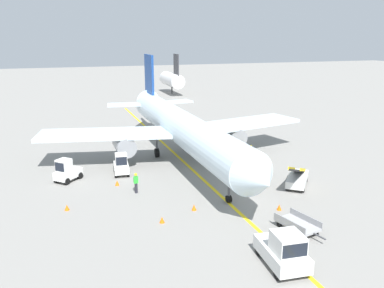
% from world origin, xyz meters
% --- Properties ---
extents(ground_plane, '(300.00, 300.00, 0.00)m').
position_xyz_m(ground_plane, '(0.00, 0.00, 0.00)').
color(ground_plane, gray).
extents(taxi_line_yellow, '(0.92, 80.00, 0.01)m').
position_xyz_m(taxi_line_yellow, '(-0.93, 5.00, 0.00)').
color(taxi_line_yellow, yellow).
rests_on(taxi_line_yellow, ground).
extents(airliner, '(28.61, 35.22, 10.10)m').
position_xyz_m(airliner, '(-0.94, 12.45, 3.42)').
color(airliner, silver).
rests_on(airliner, ground).
extents(pushback_tug, '(2.19, 3.74, 2.20)m').
position_xyz_m(pushback_tug, '(-1.64, -8.79, 0.99)').
color(pushback_tug, silver).
rests_on(pushback_tug, ground).
extents(baggage_tug_near_wing, '(1.53, 2.51, 2.10)m').
position_xyz_m(baggage_tug_near_wing, '(-7.61, 9.46, 0.93)').
color(baggage_tug_near_wing, silver).
rests_on(baggage_tug_near_wing, ground).
extents(baggage_tug_by_cargo_door, '(2.60, 2.63, 2.10)m').
position_xyz_m(baggage_tug_by_cargo_door, '(-12.42, 9.25, 0.93)').
color(baggage_tug_by_cargo_door, silver).
rests_on(baggage_tug_by_cargo_door, ground).
extents(belt_loader_forward_hold, '(2.93, 5.12, 2.59)m').
position_xyz_m(belt_loader_forward_hold, '(4.66, 9.33, 0.78)').
color(belt_loader_forward_hold, silver).
rests_on(belt_loader_forward_hold, ground).
extents(belt_loader_aft_hold, '(4.14, 4.66, 2.59)m').
position_xyz_m(belt_loader_aft_hold, '(6.06, 1.71, 0.78)').
color(belt_loader_aft_hold, silver).
rests_on(belt_loader_aft_hold, ground).
extents(baggage_cart_loaded, '(2.15, 3.84, 0.94)m').
position_xyz_m(baggage_cart_loaded, '(1.51, -5.36, 0.47)').
color(baggage_cart_loaded, '#A5A5A8').
rests_on(baggage_cart_loaded, ground).
extents(ground_crew_marshaller, '(0.36, 0.24, 1.70)m').
position_xyz_m(ground_crew_marshaller, '(-7.20, 4.60, 0.91)').
color(ground_crew_marshaller, '#26262D').
rests_on(ground_crew_marshaller, ground).
extents(safety_cone_nose_left, '(0.36, 0.36, 0.44)m').
position_xyz_m(safety_cone_nose_left, '(2.09, -2.10, 0.22)').
color(safety_cone_nose_left, orange).
rests_on(safety_cone_nose_left, ground).
extents(safety_cone_nose_right, '(0.36, 0.36, 0.44)m').
position_xyz_m(safety_cone_nose_right, '(-6.60, -1.35, 0.22)').
color(safety_cone_nose_right, orange).
rests_on(safety_cone_nose_right, ground).
extents(safety_cone_wingtip_left, '(0.36, 0.36, 0.44)m').
position_xyz_m(safety_cone_wingtip_left, '(-12.68, 2.89, 0.22)').
color(safety_cone_wingtip_left, orange).
rests_on(safety_cone_wingtip_left, ground).
extents(safety_cone_wingtip_right, '(0.36, 0.36, 0.44)m').
position_xyz_m(safety_cone_wingtip_right, '(-8.42, 6.83, 0.22)').
color(safety_cone_wingtip_right, orange).
rests_on(safety_cone_wingtip_right, ground).
extents(safety_cone_tail_area, '(0.36, 0.36, 0.44)m').
position_xyz_m(safety_cone_tail_area, '(-3.84, -0.10, 0.22)').
color(safety_cone_tail_area, orange).
rests_on(safety_cone_tail_area, ground).
extents(distant_aircraft_far_left, '(3.00, 10.10, 8.80)m').
position_xyz_m(distant_aircraft_far_left, '(11.79, 60.05, 3.22)').
color(distant_aircraft_far_left, silver).
rests_on(distant_aircraft_far_left, ground).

